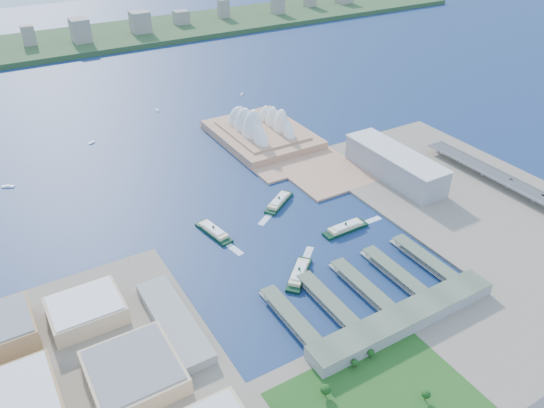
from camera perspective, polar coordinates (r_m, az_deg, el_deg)
ground at (r=579.41m, az=3.74°, el=-5.36°), size 3000.00×3000.00×0.00m
south_land at (r=470.37m, az=19.00°, el=-18.41°), size 720.00×180.00×3.00m
east_land at (r=696.97m, az=22.74°, el=-0.85°), size 240.00×500.00×3.00m
peninsula at (r=816.33m, az=-0.23°, el=6.67°), size 135.00×220.00×3.00m
far_shore at (r=1423.73m, az=-19.87°, el=16.20°), size 2200.00×260.00×12.00m
opera_house at (r=818.49m, az=-1.11°, el=9.07°), size 134.00×180.00×58.00m
toaster_building at (r=728.41m, az=13.05°, el=4.15°), size 45.00×155.00×35.00m
expressway at (r=734.00m, az=26.37°, el=0.60°), size 26.00×340.00×11.85m
west_buildings at (r=453.24m, az=-19.11°, el=-17.99°), size 200.00×280.00×27.00m
ferry_wharves at (r=538.08m, az=9.53°, el=-8.61°), size 184.00×90.00×9.30m
terminal_building at (r=504.67m, az=14.03°, el=-11.88°), size 200.00×28.00×12.00m
park at (r=439.51m, az=11.64°, el=-19.63°), size 150.00×110.00×16.00m
far_skyline at (r=1396.85m, az=-19.93°, el=17.35°), size 1900.00×140.00×55.00m
ferry_a at (r=609.27m, az=-6.31°, el=-2.78°), size 23.90×57.87×10.63m
ferry_b at (r=659.59m, az=0.75°, el=0.40°), size 54.61×42.97×10.61m
ferry_c at (r=546.14m, az=2.94°, el=-7.31°), size 51.37×48.99×10.70m
ferry_d at (r=616.61m, az=7.92°, el=-2.43°), size 57.70×15.70×10.86m
boat_a at (r=779.19m, az=-26.54°, el=1.72°), size 15.60×10.85×3.01m
boat_b at (r=861.23m, az=-18.83°, el=6.28°), size 10.52×8.50×2.75m
boat_c at (r=1009.91m, az=-3.27°, el=11.71°), size 9.05×11.40×2.57m
boat_e at (r=956.85m, az=-12.28°, el=9.85°), size 3.72×11.61×2.85m
car_b at (r=730.89m, az=27.13°, el=0.85°), size 1.31×3.77×1.24m
car_c at (r=751.98m, az=24.29°, el=2.47°), size 1.94×4.76×1.38m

